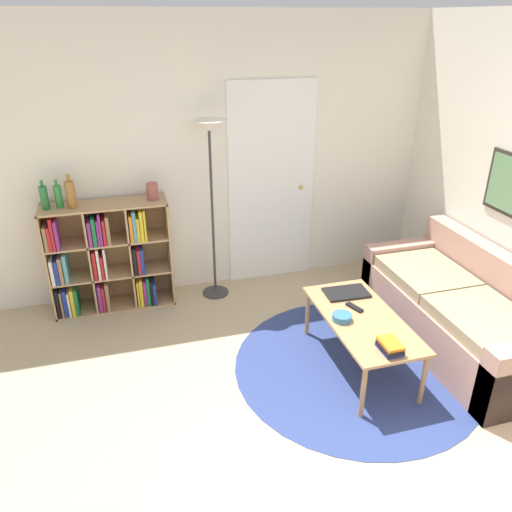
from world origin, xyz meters
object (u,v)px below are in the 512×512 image
bottle_left (44,197)px  bottle_middle (58,196)px  bookshelf (106,259)px  laptop (346,293)px  couch (463,313)px  vase_on_shelf (152,191)px  floor_lamp (210,150)px  coffee_table (362,322)px  bottle_right (71,194)px  bowl (342,317)px

bottle_left → bottle_middle: (0.11, 0.02, -0.01)m
bookshelf → laptop: size_ratio=3.00×
couch → laptop: (-0.95, 0.30, 0.18)m
laptop → vase_on_shelf: size_ratio=2.39×
floor_lamp → coffee_table: (0.86, -1.45, -1.05)m
couch → bottle_right: 3.48m
bottle_middle → bottle_left: bearing=-169.4°
bookshelf → bowl: 2.26m
bookshelf → bowl: size_ratio=7.45×
bottle_right → bottle_left: bearing=175.9°
vase_on_shelf → bottle_middle: bearing=179.1°
floor_lamp → bottle_right: bearing=178.7°
laptop → floor_lamp: bearing=129.5°
bookshelf → bowl: (1.70, -1.49, -0.02)m
bowl → coffee_table: bearing=-2.9°
bottle_middle → bottle_right: bearing=-19.0°
floor_lamp → coffee_table: 1.98m
coffee_table → couch: bearing=3.9°
floor_lamp → couch: 2.59m
bowl → bottle_left: bearing=145.1°
bookshelf → couch: bearing=-26.6°
couch → bottle_middle: size_ratio=7.54×
vase_on_shelf → couch: bearing=-31.1°
bowl → vase_on_shelf: bearing=129.3°
couch → laptop: couch is taller
bowl → bottle_left: size_ratio=0.57×
floor_lamp → bottle_middle: bearing=177.3°
laptop → vase_on_shelf: bearing=141.4°
bottle_middle → laptop: bearing=-27.4°
laptop → bottle_middle: bearing=152.6°
bookshelf → vase_on_shelf: 0.78m
floor_lamp → bottle_left: 1.47m
floor_lamp → laptop: (0.90, -1.09, -0.99)m
floor_lamp → laptop: size_ratio=4.68×
bottle_left → bottle_right: bearing=-4.1°
floor_lamp → bowl: floor_lamp is taller
floor_lamp → coffee_table: size_ratio=1.53×
floor_lamp → bowl: 1.87m
bookshelf → coffee_table: bearing=-38.7°
coffee_table → vase_on_shelf: 2.16m
couch → laptop: bearing=162.7°
floor_lamp → bottle_left: bearing=178.3°
floor_lamp → vase_on_shelf: size_ratio=11.18×
bookshelf → coffee_table: 2.40m
bowl → bottle_middle: (-2.02, 1.50, 0.66)m
bottle_left → vase_on_shelf: (0.91, 0.01, -0.03)m
laptop → bottle_middle: bottle_middle is taller
bottle_left → bottle_right: 0.22m
laptop → vase_on_shelf: (-1.43, 1.14, 0.65)m
bottle_middle → bookshelf: bearing=-2.4°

